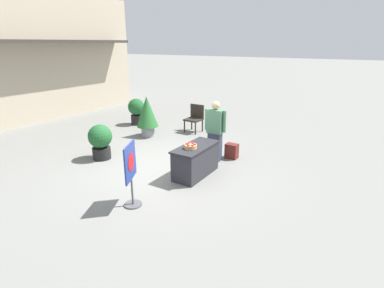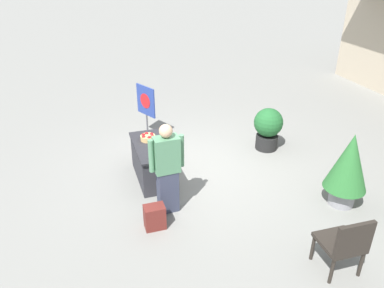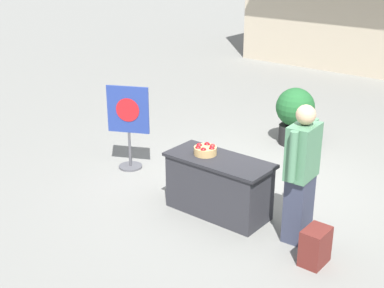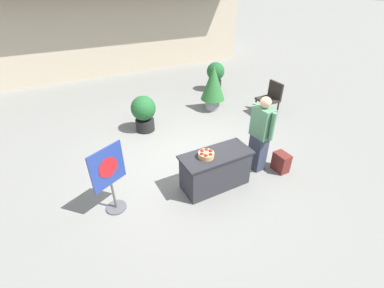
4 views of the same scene
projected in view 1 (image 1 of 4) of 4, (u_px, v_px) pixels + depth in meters
ground_plane at (163, 168)px, 7.81m from camera, size 120.00×120.00×0.00m
display_table at (196, 160)px, 7.28m from camera, size 1.38×0.61×0.75m
apple_basket at (191, 146)px, 6.96m from camera, size 0.29×0.29×0.13m
person_visitor at (215, 131)px, 8.04m from camera, size 0.28×0.61×1.66m
backpack at (232, 151)px, 8.40m from camera, size 0.24×0.34×0.42m
poster_board at (131, 172)px, 5.79m from camera, size 0.59×0.36×1.30m
patio_chair at (195, 117)px, 10.85m from camera, size 0.57×0.57×0.98m
potted_plant_far_left at (147, 114)px, 10.21m from camera, size 0.74×0.74×1.40m
potted_plant_far_right at (100, 140)px, 8.27m from camera, size 0.65×0.65×0.98m
potted_plant_near_right at (136, 110)px, 11.78m from camera, size 0.65×0.65×1.03m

